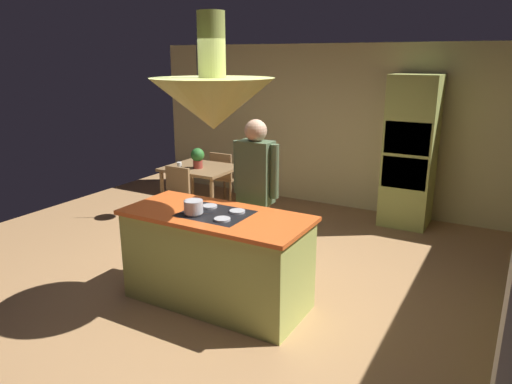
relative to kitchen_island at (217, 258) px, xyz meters
The scene contains 13 objects.
ground 0.51m from the kitchen_island, 90.00° to the left, with size 8.16×8.16×0.00m, color #AD7F51.
wall_back 3.74m from the kitchen_island, 90.00° to the left, with size 6.80×0.10×2.55m, color beige.
kitchen_island is the anchor object (origin of this frame).
oven_tower 3.48m from the kitchen_island, 71.26° to the left, with size 0.66×0.62×2.13m.
dining_table 2.71m from the kitchen_island, 128.99° to the left, with size 1.02×0.86×0.76m.
person_at_island 0.87m from the kitchen_island, 85.69° to the left, with size 0.53×0.23×1.74m.
range_hood 1.51m from the kitchen_island, 90.00° to the right, with size 1.10×1.10×1.00m.
pendant_light_over_table 3.04m from the kitchen_island, 128.99° to the left, with size 0.32×0.32×0.82m.
chair_facing_island 2.24m from the kitchen_island, 139.53° to the left, with size 0.40×0.40×0.87m.
chair_by_back_wall 3.23m from the kitchen_island, 121.73° to the left, with size 0.40×0.40×0.87m.
potted_plant_on_table 2.68m from the kitchen_island, 129.88° to the left, with size 0.20×0.20×0.30m.
cup_on_table 2.72m from the kitchen_island, 135.65° to the left, with size 0.07×0.07×0.09m, color white.
cooking_pot_on_cooktop 0.58m from the kitchen_island, 140.91° to the right, with size 0.18×0.18×0.12m, color #B2B2B7.
Camera 1 is at (2.40, -3.69, 2.35)m, focal length 33.03 mm.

